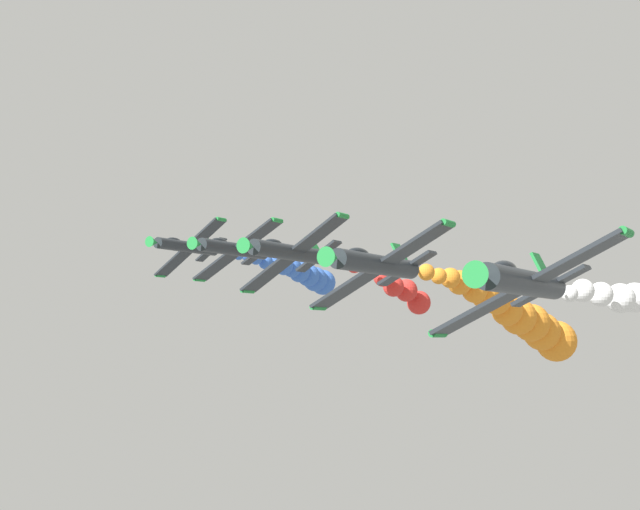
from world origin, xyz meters
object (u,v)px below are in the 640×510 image
object	(u,v)px
airplane_right_inner	(375,264)
airplane_right_outer	(233,249)
airplane_left_inner	(522,282)
airplane_left_outer	(288,252)
airplane_trailing	(186,246)

from	to	relation	value
airplane_right_inner	airplane_right_outer	distance (m)	28.73
airplane_left_inner	airplane_left_outer	xyz separation A→B (m)	(21.97, -16.60, 3.64)
airplane_left_inner	airplane_right_outer	bearing A→B (deg)	-37.73
airplane_right_inner	airplane_right_outer	size ratio (longest dim) A/B	1.00
airplane_right_inner	airplane_right_outer	world-z (taller)	airplane_right_outer
airplane_trailing	airplane_right_inner	bearing A→B (deg)	142.06
airplane_left_outer	airplane_right_inner	bearing A→B (deg)	142.02
airplane_left_inner	airplane_trailing	bearing A→B (deg)	-37.51
airplane_left_inner	airplane_right_inner	world-z (taller)	airplane_right_inner
airplane_right_inner	airplane_trailing	world-z (taller)	airplane_trailing
airplane_right_inner	airplane_right_outer	xyz separation A→B (m)	(22.33, -17.75, 3.43)
airplane_left_inner	airplane_right_inner	size ratio (longest dim) A/B	1.00
airplane_right_inner	airplane_left_outer	xyz separation A→B (m)	(11.09, -8.65, 1.89)
airplane_left_inner	airplane_right_inner	xyz separation A→B (m)	(10.89, -7.94, 1.75)
airplane_right_inner	airplane_left_outer	world-z (taller)	airplane_left_outer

